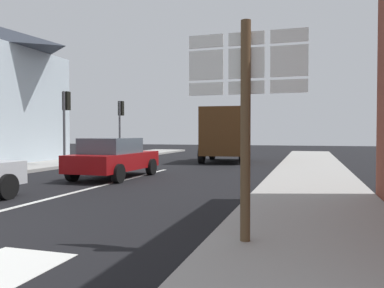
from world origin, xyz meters
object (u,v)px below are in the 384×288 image
(delivery_truck, at_px, (226,133))
(traffic_light_far_left, at_px, (121,116))
(route_sign_post, at_px, (246,107))
(sedan_far, at_px, (114,157))
(traffic_light_near_left, at_px, (66,111))

(delivery_truck, relative_size, traffic_light_far_left, 1.40)
(delivery_truck, xyz_separation_m, route_sign_post, (3.77, -16.60, 0.35))
(route_sign_post, relative_size, traffic_light_far_left, 0.87)
(sedan_far, distance_m, traffic_light_near_left, 6.04)
(delivery_truck, xyz_separation_m, traffic_light_far_left, (-6.73, 0.12, 1.06))
(sedan_far, xyz_separation_m, route_sign_post, (6.02, -7.42, 1.24))
(sedan_far, height_order, delivery_truck, delivery_truck)
(delivery_truck, height_order, route_sign_post, route_sign_post)
(route_sign_post, bearing_deg, traffic_light_near_left, 133.74)
(route_sign_post, distance_m, traffic_light_near_left, 15.20)
(route_sign_post, xyz_separation_m, traffic_light_near_left, (-10.50, 10.97, 0.72))
(sedan_far, xyz_separation_m, traffic_light_near_left, (-4.48, 3.55, 1.96))
(route_sign_post, xyz_separation_m, traffic_light_far_left, (-10.50, 16.72, 0.71))
(delivery_truck, xyz_separation_m, traffic_light_near_left, (-6.73, -5.63, 1.07))
(traffic_light_far_left, bearing_deg, route_sign_post, -57.88)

